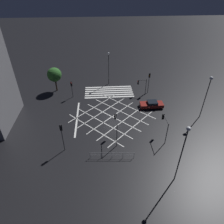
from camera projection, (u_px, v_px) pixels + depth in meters
ground_plane at (112, 117)px, 35.84m from camera, size 200.00×200.00×0.00m
road_markings at (108, 101)px, 40.30m from camera, size 15.52×19.41×0.01m
traffic_light_sw_main at (141, 84)px, 41.20m from camera, size 1.96×0.36×3.35m
traffic_light_nw_cross at (165, 123)px, 29.85m from camera, size 0.36×2.80×3.77m
traffic_light_sw_cross at (149, 79)px, 41.14m from camera, size 0.36×0.39×4.56m
traffic_light_ne_cross at (62, 132)px, 27.33m from camera, size 0.36×0.39×4.59m
traffic_light_se_cross at (72, 86)px, 39.99m from camera, size 0.36×0.39×3.55m
traffic_light_median_north at (116, 124)px, 29.43m from camera, size 0.36×3.09×3.98m
street_lamp_east at (109, 64)px, 43.66m from camera, size 0.44×0.44×7.38m
street_lamp_west at (184, 146)px, 21.73m from camera, size 0.48×0.48×8.42m
street_lamp_far at (208, 88)px, 32.55m from camera, size 0.56×0.56×7.81m
street_tree_near at (54, 75)px, 41.74m from camera, size 2.96×2.96×5.21m
waiting_car at (152, 104)px, 38.07m from camera, size 4.40×1.81×1.26m
pedestrian_railing at (112, 154)px, 27.47m from camera, size 6.12×0.49×1.05m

